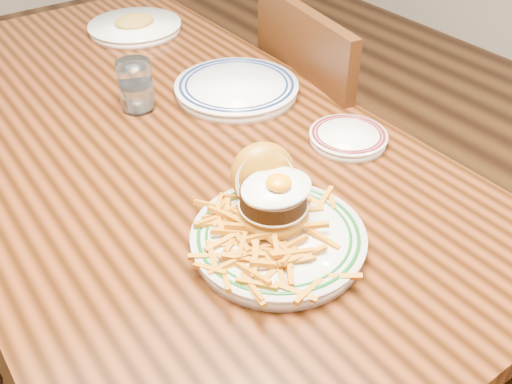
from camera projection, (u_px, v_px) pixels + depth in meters
floor at (180, 349)px, 1.66m from camera, size 6.00×6.00×0.00m
table at (155, 163)px, 1.26m from camera, size 0.85×1.60×0.75m
chair_right at (333, 147)px, 1.63m from camera, size 0.48×0.48×0.91m
main_plate at (276, 222)px, 0.91m from camera, size 0.28×0.30×0.14m
side_plate at (348, 137)px, 1.15m from camera, size 0.16×0.16×0.02m
rear_plate at (237, 88)px, 1.31m from camera, size 0.29×0.29×0.03m
water_glass at (136, 89)px, 1.24m from camera, size 0.07×0.07×0.11m
far_plate at (135, 26)px, 1.61m from camera, size 0.26×0.26×0.05m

